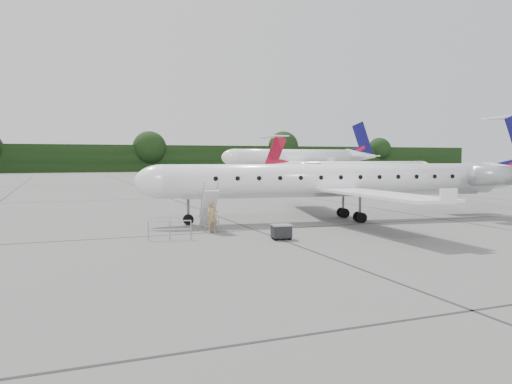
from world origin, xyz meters
name	(u,v)px	position (x,y,z in m)	size (l,w,h in m)	color
ground	(365,237)	(0.00, 0.00, 0.00)	(320.00, 320.00, 0.00)	slate
treeline	(115,158)	(0.00, 130.00, 4.00)	(260.00, 4.00, 8.00)	black
main_regional_jet	(337,164)	(2.23, 6.79, 3.86)	(30.08, 21.66, 7.71)	white
airstair	(209,210)	(-7.15, 5.74, 1.21)	(0.85, 2.52, 2.42)	white
passenger	(212,217)	(-7.35, 4.34, 0.91)	(0.66, 0.43, 1.82)	#967F51
safety_railing	(170,231)	(-10.09, 2.87, 0.50)	(2.20, 0.08, 1.00)	gray
baggage_cart	(281,231)	(-4.61, 0.89, 0.43)	(0.98, 0.79, 0.85)	black
bg_narrowbody	(294,149)	(28.73, 68.14, 5.90)	(32.86, 23.66, 11.79)	white
bg_regional_right	(361,161)	(27.26, 41.80, 3.69)	(28.14, 20.26, 7.38)	white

